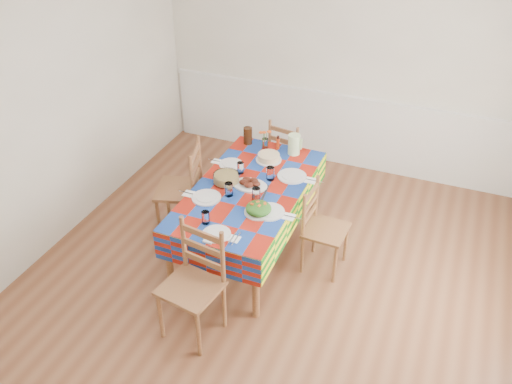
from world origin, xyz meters
TOP-DOWN VIEW (x-y plane):
  - room at (0.00, 0.00)m, footprint 4.58×5.08m
  - wainscot at (0.00, 2.48)m, footprint 4.41×0.06m
  - dining_table at (-0.40, 0.53)m, footprint 0.99×1.84m
  - setting_near_head at (-0.43, -0.19)m, footprint 0.39×0.26m
  - setting_left_near at (-0.64, 0.26)m, footprint 0.50×0.29m
  - setting_left_far at (-0.68, 0.80)m, footprint 0.44×0.26m
  - setting_right_near at (-0.14, 0.27)m, footprint 0.52×0.30m
  - setting_right_far at (-0.15, 0.81)m, footprint 0.53×0.31m
  - meat_platter at (-0.41, 0.56)m, footprint 0.34×0.24m
  - salad_platter at (-0.17, 0.19)m, footprint 0.25×0.25m
  - pasta_bowl at (-0.64, 0.53)m, footprint 0.25×0.25m
  - cake at (-0.41, 1.06)m, footprint 0.26×0.26m
  - serving_utensils at (-0.25, 0.46)m, footprint 0.15×0.32m
  - flower_vase at (-0.54, 1.29)m, footprint 0.13×0.11m
  - hot_sauce at (-0.41, 1.33)m, footprint 0.04×0.04m
  - green_pitcher at (-0.22, 1.29)m, footprint 0.13×0.13m
  - tea_pitcher at (-0.75, 1.31)m, footprint 0.09×0.09m
  - name_card at (-0.40, -0.36)m, footprint 0.08×0.02m
  - chair_near at (-0.40, -0.63)m, footprint 0.50×0.49m
  - chair_far at (-0.41, 1.68)m, footprint 0.45×0.44m
  - chair_left at (-1.13, 0.54)m, footprint 0.54×0.55m
  - chair_right at (0.33, 0.53)m, footprint 0.39×0.41m

SIDE VIEW (x-z plane):
  - chair_right at x=0.33m, z-range -0.01..0.88m
  - chair_far at x=-0.41m, z-range -0.01..0.89m
  - wainscot at x=0.00m, z-range 0.03..0.95m
  - chair_near at x=-0.40m, z-range -0.01..0.99m
  - chair_left at x=-1.13m, z-range -0.01..1.01m
  - dining_table at x=-0.40m, z-range 0.28..0.99m
  - serving_utensils at x=-0.25m, z-range 0.71..0.72m
  - name_card at x=-0.40m, z-range 0.71..0.73m
  - setting_left_far at x=-0.68m, z-range 0.68..0.80m
  - setting_near_head at x=-0.43m, z-range 0.68..0.80m
  - meat_platter at x=-0.41m, z-range 0.71..0.77m
  - setting_left_near at x=-0.64m, z-range 0.68..0.81m
  - setting_right_near at x=-0.14m, z-range 0.68..0.81m
  - setting_right_far at x=-0.15m, z-range 0.68..0.81m
  - cake at x=-0.41m, z-range 0.71..0.79m
  - salad_platter at x=-0.17m, z-range 0.70..0.81m
  - pasta_bowl at x=-0.64m, z-range 0.71..0.80m
  - hot_sauce at x=-0.41m, z-range 0.71..0.86m
  - flower_vase at x=-0.54m, z-range 0.70..0.91m
  - tea_pitcher at x=-0.75m, z-range 0.71..0.90m
  - green_pitcher at x=-0.22m, z-range 0.71..0.93m
  - room at x=0.00m, z-range -0.04..2.74m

